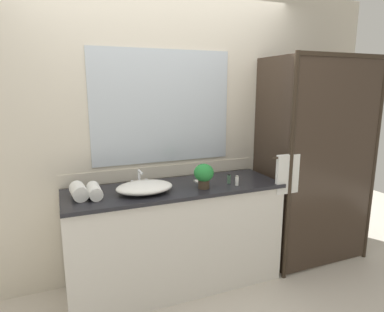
% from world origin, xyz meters
% --- Properties ---
extents(ground_plane, '(8.00, 8.00, 0.00)m').
position_xyz_m(ground_plane, '(0.00, 0.00, 0.00)').
color(ground_plane, beige).
extents(wall_back_with_mirror, '(4.40, 0.06, 2.60)m').
position_xyz_m(wall_back_with_mirror, '(0.00, 0.34, 1.31)').
color(wall_back_with_mirror, beige).
rests_on(wall_back_with_mirror, ground_plane).
extents(vanity_cabinet, '(1.80, 0.58, 0.90)m').
position_xyz_m(vanity_cabinet, '(0.00, 0.01, 0.45)').
color(vanity_cabinet, silver).
rests_on(vanity_cabinet, ground_plane).
extents(shower_enclosure, '(1.20, 0.59, 2.00)m').
position_xyz_m(shower_enclosure, '(1.27, -0.19, 1.03)').
color(shower_enclosure, '#2D2319').
rests_on(shower_enclosure, ground_plane).
extents(sink_basin, '(0.45, 0.32, 0.09)m').
position_xyz_m(sink_basin, '(-0.27, -0.06, 0.94)').
color(sink_basin, white).
rests_on(sink_basin, vanity_cabinet).
extents(faucet, '(0.17, 0.13, 0.15)m').
position_xyz_m(faucet, '(-0.27, 0.12, 0.95)').
color(faucet, silver).
rests_on(faucet, vanity_cabinet).
extents(potted_plant, '(0.16, 0.16, 0.20)m').
position_xyz_m(potted_plant, '(0.20, -0.12, 1.02)').
color(potted_plant, '#473828').
rests_on(potted_plant, vanity_cabinet).
extents(soap_dish, '(0.10, 0.07, 0.04)m').
position_xyz_m(soap_dish, '(0.25, 0.06, 0.91)').
color(soap_dish, silver).
rests_on(soap_dish, vanity_cabinet).
extents(amenity_bottle_shampoo, '(0.03, 0.03, 0.09)m').
position_xyz_m(amenity_bottle_shampoo, '(0.49, -0.16, 0.94)').
color(amenity_bottle_shampoo, white).
rests_on(amenity_bottle_shampoo, vanity_cabinet).
extents(amenity_bottle_conditioner, '(0.03, 0.03, 0.08)m').
position_xyz_m(amenity_bottle_conditioner, '(0.46, -0.08, 0.94)').
color(amenity_bottle_conditioner, '#4C7056').
rests_on(amenity_bottle_conditioner, vanity_cabinet).
extents(rolled_towel_near_edge, '(0.13, 0.21, 0.11)m').
position_xyz_m(rolled_towel_near_edge, '(-0.76, -0.01, 0.96)').
color(rolled_towel_near_edge, white).
rests_on(rolled_towel_near_edge, vanity_cabinet).
extents(rolled_towel_middle, '(0.10, 0.23, 0.10)m').
position_xyz_m(rolled_towel_middle, '(-0.65, -0.02, 0.95)').
color(rolled_towel_middle, white).
rests_on(rolled_towel_middle, vanity_cabinet).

